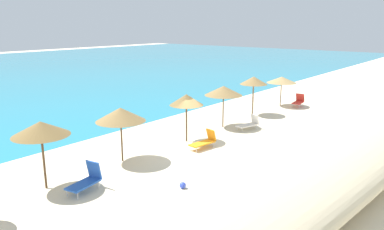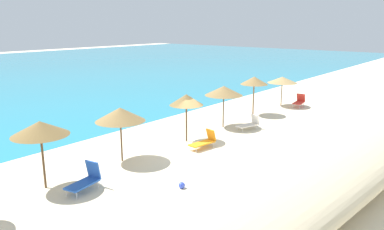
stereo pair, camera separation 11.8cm
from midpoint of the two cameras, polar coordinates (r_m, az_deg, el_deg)
name	(u,v)px [view 2 (the right image)]	position (r m, az deg, el deg)	size (l,w,h in m)	color
ground_plane	(197,150)	(20.24, 0.97, -5.32)	(160.00, 160.00, 0.00)	beige
dune_ridge	(355,149)	(19.05, 23.57, -4.77)	(51.93, 4.76, 1.87)	beige
beach_umbrella_1	(40,128)	(16.08, -21.83, -1.90)	(2.27, 2.27, 2.84)	brown
beach_umbrella_2	(120,114)	(18.32, -10.64, 0.08)	(2.41, 2.41, 2.69)	brown
beach_umbrella_3	(186,100)	(21.09, -0.70, 2.30)	(1.91, 1.91, 2.75)	brown
beach_umbrella_4	(224,91)	(24.24, 4.97, 3.68)	(2.43, 2.43, 2.71)	brown
beach_umbrella_5	(254,81)	(27.78, 9.51, 5.15)	(1.99, 1.99, 2.85)	brown
beach_umbrella_6	(282,80)	(31.40, 13.63, 5.19)	(2.37, 2.37, 2.41)	brown
lounge_chair_0	(204,141)	(20.43, 2.03, -3.97)	(1.67, 0.81, 0.97)	orange
lounge_chair_1	(249,124)	(24.30, 8.80, -1.32)	(1.62, 1.01, 0.90)	white
lounge_chair_3	(299,101)	(31.72, 16.04, 2.02)	(1.41, 0.82, 1.03)	red
lounge_chair_4	(86,179)	(15.98, -15.58, -9.39)	(1.56, 0.92, 1.12)	blue
beach_ball	(182,185)	(15.70, -1.34, -10.59)	(0.27, 0.27, 0.27)	blue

